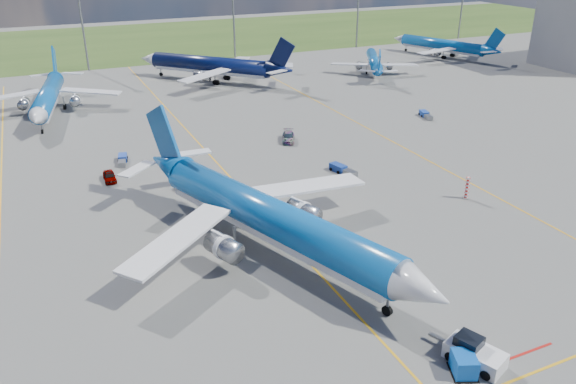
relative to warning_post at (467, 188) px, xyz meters
name	(u,v)px	position (x,y,z in m)	size (l,w,h in m)	color
ground	(318,273)	(-26.00, -8.00, -1.50)	(400.00, 400.00, 0.00)	#535351
grass_strip	(106,43)	(-26.00, 142.00, -1.50)	(400.00, 80.00, 0.01)	#2D4719
taxiway_lines	(231,177)	(-25.83, 19.70, -1.49)	(60.25, 160.00, 0.02)	orange
floodlight_masts	(161,16)	(-16.00, 102.00, 11.06)	(202.20, 0.50, 22.70)	slate
warning_post	(467,188)	(0.00, 0.00, 0.00)	(0.50, 0.50, 3.00)	red
bg_jet_nnw	(51,114)	(-47.41, 64.34, -1.50)	(29.06, 38.14, 9.99)	#0B53A0
bg_jet_n	(211,81)	(-10.82, 77.30, -1.50)	(32.35, 42.46, 11.12)	#060F39
bg_jet_ne	(373,72)	(29.72, 69.47, -1.50)	(23.24, 30.50, 7.99)	#0B53A0
bg_jet_ene	(441,57)	(58.25, 78.71, -1.50)	(27.54, 36.14, 9.47)	#0B53A0
main_airliner	(272,252)	(-28.77, -2.26, -1.50)	(35.50, 46.59, 12.20)	#0B53A0
pushback_tug	(474,353)	(-20.68, -24.97, -0.61)	(3.96, 6.53, 2.20)	silver
uld_container	(464,364)	(-22.28, -25.68, -0.64)	(1.72, 2.15, 1.72)	#0C4DB0
service_car_a	(110,176)	(-41.92, 25.45, -0.82)	(1.61, 4.00, 1.36)	#999999
service_car_b	(192,184)	(-32.02, 18.29, -0.91)	(1.95, 4.24, 1.18)	#999999
service_car_c	(288,137)	(-11.93, 30.36, -0.76)	(2.07, 5.10, 1.48)	#999999
baggage_tug_w	(342,170)	(-10.55, 14.36, -1.00)	(2.43, 4.95, 1.07)	navy
baggage_tug_c	(122,160)	(-39.08, 31.97, -1.05)	(2.04, 4.46, 0.97)	#1A3B9F
baggage_tug_e	(426,115)	(17.71, 32.11, -1.04)	(2.31, 4.55, 0.99)	#1A3E9E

